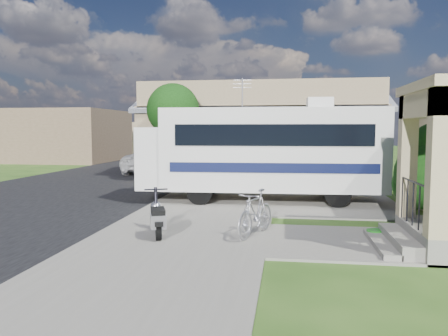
# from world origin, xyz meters

# --- Properties ---
(ground) EXTENTS (120.00, 120.00, 0.00)m
(ground) POSITION_xyz_m (0.00, 0.00, 0.00)
(ground) COLOR #204211
(street_slab) EXTENTS (9.00, 80.00, 0.02)m
(street_slab) POSITION_xyz_m (-7.50, 10.00, 0.01)
(street_slab) COLOR black
(street_slab) RESTS_ON ground
(sidewalk_slab) EXTENTS (4.00, 80.00, 0.06)m
(sidewalk_slab) POSITION_xyz_m (-1.00, 10.00, 0.03)
(sidewalk_slab) COLOR slate
(sidewalk_slab) RESTS_ON ground
(driveway_slab) EXTENTS (7.00, 6.00, 0.05)m
(driveway_slab) POSITION_xyz_m (1.50, 4.50, 0.03)
(driveway_slab) COLOR slate
(driveway_slab) RESTS_ON ground
(walk_slab) EXTENTS (4.00, 3.00, 0.05)m
(walk_slab) POSITION_xyz_m (3.00, -1.00, 0.03)
(walk_slab) COLOR slate
(walk_slab) RESTS_ON ground
(warehouse) EXTENTS (12.50, 8.40, 5.04)m
(warehouse) POSITION_xyz_m (0.00, 13.97, 1.99)
(warehouse) COLOR #7B674D
(warehouse) RESTS_ON ground
(distant_bldg_far) EXTENTS (10.00, 8.00, 4.00)m
(distant_bldg_far) POSITION_xyz_m (-17.00, 22.00, 2.00)
(distant_bldg_far) COLOR brown
(distant_bldg_far) RESTS_ON ground
(distant_bldg_near) EXTENTS (8.00, 7.00, 3.20)m
(distant_bldg_near) POSITION_xyz_m (-15.00, 34.00, 1.60)
(distant_bldg_near) COLOR #7B674D
(distant_bldg_near) RESTS_ON ground
(street_tree_a) EXTENTS (2.44, 2.40, 4.58)m
(street_tree_a) POSITION_xyz_m (-3.70, 9.05, 3.25)
(street_tree_a) COLOR black
(street_tree_a) RESTS_ON ground
(street_tree_b) EXTENTS (2.44, 2.40, 4.73)m
(street_tree_b) POSITION_xyz_m (-3.70, 19.05, 3.39)
(street_tree_b) COLOR black
(street_tree_b) RESTS_ON ground
(street_tree_c) EXTENTS (2.44, 2.40, 4.42)m
(street_tree_c) POSITION_xyz_m (-3.70, 28.05, 3.10)
(street_tree_c) COLOR black
(street_tree_c) RESTS_ON ground
(motorhome) EXTENTS (8.16, 2.87, 4.14)m
(motorhome) POSITION_xyz_m (0.59, 4.33, 1.78)
(motorhome) COLOR beige
(motorhome) RESTS_ON ground
(shrub) EXTENTS (2.15, 2.06, 2.64)m
(shrub) POSITION_xyz_m (5.30, 1.75, 1.35)
(shrub) COLOR black
(shrub) RESTS_ON ground
(scooter) EXTENTS (0.80, 1.51, 1.03)m
(scooter) POSITION_xyz_m (-1.50, -1.14, 0.46)
(scooter) COLOR black
(scooter) RESTS_ON ground
(bicycle) EXTENTS (1.08, 1.79, 1.04)m
(bicycle) POSITION_xyz_m (0.70, -0.81, 0.52)
(bicycle) COLOR #A09FA7
(bicycle) RESTS_ON ground
(pickup_truck) EXTENTS (3.13, 5.55, 1.46)m
(pickup_truck) POSITION_xyz_m (-5.78, 13.33, 0.73)
(pickup_truck) COLOR silver
(pickup_truck) RESTS_ON ground
(van) EXTENTS (2.79, 5.89, 1.66)m
(van) POSITION_xyz_m (-6.25, 20.56, 0.83)
(van) COLOR silver
(van) RESTS_ON ground
(garden_hose) EXTENTS (0.37, 0.37, 0.17)m
(garden_hose) POSITION_xyz_m (3.39, -0.43, 0.08)
(garden_hose) COLOR #136013
(garden_hose) RESTS_ON ground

